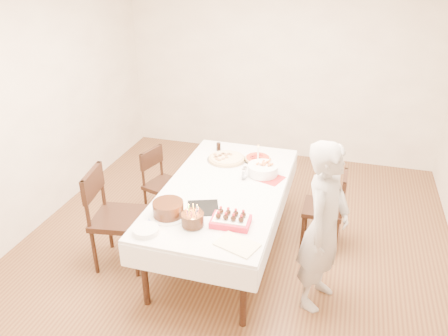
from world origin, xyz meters
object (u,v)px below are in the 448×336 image
(chair_left_dessert, at_px, (119,218))
(layer_cake, at_px, (168,209))
(pizza_white, at_px, (227,159))
(pizza_pepperoni, at_px, (258,159))
(taper_candle, at_px, (258,156))
(chair_right_savory, at_px, (323,209))
(chair_left_savory, at_px, (165,185))
(person, at_px, (324,227))
(strawberry_box, at_px, (231,220))
(pasta_bowl, at_px, (263,169))
(birthday_cake, at_px, (192,216))
(cola_glass, at_px, (219,147))
(dining_table, at_px, (224,220))

(chair_left_dessert, relative_size, layer_cake, 2.97)
(pizza_white, xyz_separation_m, pizza_pepperoni, (0.33, 0.09, 0.00))
(chair_left_dessert, distance_m, taper_candle, 1.55)
(chair_right_savory, xyz_separation_m, chair_left_dessert, (-1.87, -0.87, 0.08))
(chair_right_savory, relative_size, pizza_white, 1.97)
(chair_left_savory, relative_size, person, 0.54)
(strawberry_box, bearing_deg, chair_left_savory, 136.17)
(person, relative_size, strawberry_box, 4.69)
(pizza_white, relative_size, strawberry_box, 1.31)
(pasta_bowl, height_order, strawberry_box, pasta_bowl)
(chair_right_savory, height_order, person, person)
(person, relative_size, pizza_pepperoni, 5.11)
(chair_left_savory, height_order, birthday_cake, birthday_cake)
(chair_left_dessert, height_order, cola_glass, chair_left_dessert)
(layer_cake, distance_m, strawberry_box, 0.56)
(chair_left_savory, relative_size, cola_glass, 8.88)
(strawberry_box, bearing_deg, layer_cake, -177.73)
(pasta_bowl, relative_size, strawberry_box, 0.95)
(dining_table, relative_size, taper_candle, 7.85)
(person, bearing_deg, strawberry_box, 118.13)
(chair_left_dessert, distance_m, pizza_white, 1.33)
(chair_right_savory, distance_m, chair_left_savory, 1.77)
(taper_candle, bearing_deg, layer_cake, -115.94)
(chair_left_savory, bearing_deg, chair_right_savory, -164.32)
(chair_right_savory, xyz_separation_m, strawberry_box, (-0.72, -1.00, 0.36))
(chair_left_dessert, xyz_separation_m, strawberry_box, (1.15, -0.13, 0.28))
(pizza_white, relative_size, pasta_bowl, 1.38)
(person, bearing_deg, birthday_cake, 120.80)
(pizza_pepperoni, bearing_deg, cola_glass, 164.85)
(dining_table, xyz_separation_m, person, (1.00, -0.45, 0.40))
(pizza_pepperoni, xyz_separation_m, birthday_cake, (-0.25, -1.39, 0.08))
(chair_left_dessert, bearing_deg, chair_right_savory, -164.32)
(dining_table, distance_m, strawberry_box, 0.76)
(birthday_cake, bearing_deg, chair_left_savory, 123.90)
(birthday_cake, relative_size, strawberry_box, 0.57)
(pizza_white, bearing_deg, dining_table, -76.37)
(pizza_pepperoni, relative_size, layer_cake, 0.88)
(dining_table, bearing_deg, chair_right_savory, 23.44)
(chair_left_savory, distance_m, layer_cake, 1.22)
(chair_left_dessert, relative_size, person, 0.66)
(pasta_bowl, relative_size, birthday_cake, 1.66)
(chair_left_savory, relative_size, pasta_bowl, 2.66)
(dining_table, xyz_separation_m, layer_cake, (-0.33, -0.61, 0.44))
(taper_candle, relative_size, layer_cake, 0.79)
(birthday_cake, bearing_deg, pasta_bowl, 70.75)
(person, relative_size, birthday_cake, 8.16)
(chair_right_savory, relative_size, birthday_cake, 4.50)
(pasta_bowl, distance_m, taper_candle, 0.18)
(chair_left_dessert, relative_size, cola_glass, 10.84)
(chair_left_savory, relative_size, chair_left_dessert, 0.82)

